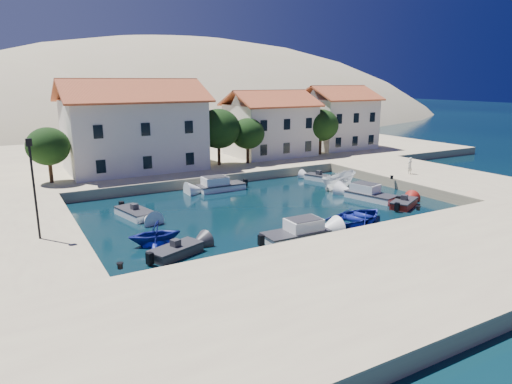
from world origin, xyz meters
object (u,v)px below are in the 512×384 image
Objects in this scene: cabin_cruiser_south at (296,233)px; cabin_cruiser_east at (371,195)px; building_mid at (270,123)px; boat_east at (338,188)px; building_right at (337,117)px; pedestrian at (410,166)px; lamppost at (33,180)px; rowboat_south at (358,222)px; building_left at (134,124)px.

cabin_cruiser_south and cabin_cruiser_east have the same top height.
building_mid reaches higher than boat_east.
building_right is 20.25m from pedestrian.
building_right is (12.00, 1.00, 0.25)m from building_mid.
boat_east is at bearing -96.39° from building_mid.
cabin_cruiser_east is 1.06× the size of boat_east.
building_mid is 21.87m from cabin_cruiser_east.
boat_east is at bearing 9.57° from lamppost.
boat_east is (5.90, 9.42, 0.00)m from rowboat_south.
cabin_cruiser_east is at bearing 25.95° from cabin_cruiser_south.
building_left is 30.07m from building_right.
pedestrian is (-5.81, -19.07, -3.60)m from building_right.
rowboat_south is at bearing -67.46° from building_left.
building_left is 18.04m from building_mid.
boat_east is (12.40, 10.47, -0.48)m from cabin_cruiser_south.
cabin_cruiser_east is (27.35, -0.24, -4.28)m from lamppost.
building_mid is 17.25m from boat_east.
building_left reaches higher than building_mid.
boat_east is 8.42m from pedestrian.
boat_east is (-1.83, -16.33, -5.22)m from building_mid.
cabin_cruiser_south is 6.61m from rowboat_south.
lamppost is 16.88m from cabin_cruiser_south.
building_mid is at bearing 35.45° from lamppost.
building_right reaches higher than rowboat_south.
building_mid is 2.27× the size of cabin_cruiser_south.
building_mid is at bearing -20.39° from cabin_cruiser_east.
building_mid is 1.69× the size of lamppost.
rowboat_south is 1.12× the size of boat_east.
building_right is 1.91× the size of cabin_cruiser_east.
building_left is at bearing 23.46° from cabin_cruiser_east.
rowboat_south is (21.77, -4.76, -4.75)m from lamppost.
building_left is 29.88m from pedestrian.
lamppost is 27.68m from cabin_cruiser_east.
cabin_cruiser_south is (15.26, -5.80, -4.28)m from lamppost.
lamppost is at bearing -144.55° from building_mid.
lamppost is (-41.50, -22.00, -0.72)m from building_right.
cabin_cruiser_south is 2.66× the size of pedestrian.
building_mid reaches higher than cabin_cruiser_south.
building_right is at bearing -48.31° from rowboat_south.
building_mid reaches higher than lamppost.
building_left is 2.81× the size of rowboat_south.
lamppost is at bearing -119.90° from building_left.
cabin_cruiser_south is (-14.24, -26.80, -4.75)m from building_mid.
lamppost is 1.34× the size of boat_east.
rowboat_south is at bearing 10.36° from cabin_cruiser_south.
building_left reaches higher than cabin_cruiser_east.
building_right is at bearing 27.93° from lamppost.
rowboat_south is 7.19m from cabin_cruiser_east.
building_left is at bearing -176.19° from building_right.
rowboat_south is (-7.73, -25.76, -5.22)m from building_mid.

